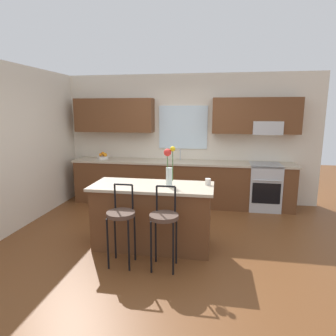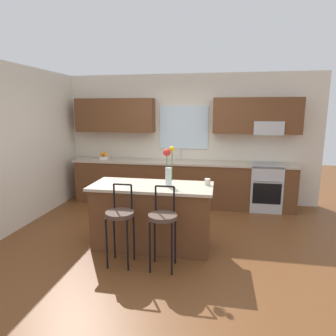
{
  "view_description": "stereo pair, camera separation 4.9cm",
  "coord_description": "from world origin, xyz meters",
  "px_view_note": "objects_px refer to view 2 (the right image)",
  "views": [
    {
      "loc": [
        0.72,
        -4.24,
        1.96
      ],
      "look_at": [
        -0.08,
        0.55,
        1.0
      ],
      "focal_mm": 31.39,
      "sensor_mm": 36.0,
      "label": 1
    },
    {
      "loc": [
        0.77,
        -4.23,
        1.96
      ],
      "look_at": [
        -0.08,
        0.55,
        1.0
      ],
      "focal_mm": 31.39,
      "sensor_mm": 36.0,
      "label": 2
    }
  ],
  "objects_px": {
    "bar_stool_middle": "(163,220)",
    "flower_vase": "(168,166)",
    "oven_range": "(265,187)",
    "fruit_bowl_oranges": "(104,157)",
    "kitchen_island": "(152,216)",
    "mug_ceramic": "(207,182)",
    "bar_stool_near": "(120,217)"
  },
  "relations": [
    {
      "from": "oven_range",
      "to": "kitchen_island",
      "type": "xyz_separation_m",
      "value": [
        -1.84,
        -1.99,
        0.0
      ]
    },
    {
      "from": "flower_vase",
      "to": "mug_ceramic",
      "type": "height_order",
      "value": "flower_vase"
    },
    {
      "from": "kitchen_island",
      "to": "bar_stool_near",
      "type": "relative_size",
      "value": 1.65
    },
    {
      "from": "oven_range",
      "to": "fruit_bowl_oranges",
      "type": "xyz_separation_m",
      "value": [
        -3.38,
        0.03,
        0.51
      ]
    },
    {
      "from": "bar_stool_near",
      "to": "flower_vase",
      "type": "xyz_separation_m",
      "value": [
        0.52,
        0.57,
        0.56
      ]
    },
    {
      "from": "bar_stool_middle",
      "to": "flower_vase",
      "type": "distance_m",
      "value": 0.8
    },
    {
      "from": "oven_range",
      "to": "kitchen_island",
      "type": "height_order",
      "value": "same"
    },
    {
      "from": "bar_stool_middle",
      "to": "flower_vase",
      "type": "xyz_separation_m",
      "value": [
        -0.03,
        0.57,
        0.56
      ]
    },
    {
      "from": "bar_stool_near",
      "to": "mug_ceramic",
      "type": "xyz_separation_m",
      "value": [
        1.05,
        0.72,
        0.33
      ]
    },
    {
      "from": "oven_range",
      "to": "fruit_bowl_oranges",
      "type": "bearing_deg",
      "value": 179.5
    },
    {
      "from": "bar_stool_near",
      "to": "mug_ceramic",
      "type": "bearing_deg",
      "value": 34.48
    },
    {
      "from": "oven_range",
      "to": "flower_vase",
      "type": "bearing_deg",
      "value": -128.68
    },
    {
      "from": "flower_vase",
      "to": "mug_ceramic",
      "type": "bearing_deg",
      "value": 16.28
    },
    {
      "from": "flower_vase",
      "to": "bar_stool_near",
      "type": "bearing_deg",
      "value": -132.43
    },
    {
      "from": "fruit_bowl_oranges",
      "to": "bar_stool_middle",
      "type": "bearing_deg",
      "value": -55.13
    },
    {
      "from": "flower_vase",
      "to": "fruit_bowl_oranges",
      "type": "height_order",
      "value": "flower_vase"
    },
    {
      "from": "mug_ceramic",
      "to": "fruit_bowl_oranges",
      "type": "height_order",
      "value": "fruit_bowl_oranges"
    },
    {
      "from": "oven_range",
      "to": "bar_stool_near",
      "type": "height_order",
      "value": "bar_stool_near"
    },
    {
      "from": "bar_stool_near",
      "to": "flower_vase",
      "type": "relative_size",
      "value": 1.87
    },
    {
      "from": "kitchen_island",
      "to": "bar_stool_near",
      "type": "bearing_deg",
      "value": -115.47
    },
    {
      "from": "flower_vase",
      "to": "oven_range",
      "type": "bearing_deg",
      "value": 51.32
    },
    {
      "from": "bar_stool_near",
      "to": "flower_vase",
      "type": "bearing_deg",
      "value": 47.57
    },
    {
      "from": "bar_stool_middle",
      "to": "fruit_bowl_oranges",
      "type": "bearing_deg",
      "value": 124.87
    },
    {
      "from": "bar_stool_near",
      "to": "bar_stool_middle",
      "type": "height_order",
      "value": "same"
    },
    {
      "from": "kitchen_island",
      "to": "mug_ceramic",
      "type": "relative_size",
      "value": 19.16
    },
    {
      "from": "kitchen_island",
      "to": "mug_ceramic",
      "type": "distance_m",
      "value": 0.94
    },
    {
      "from": "flower_vase",
      "to": "mug_ceramic",
      "type": "xyz_separation_m",
      "value": [
        0.53,
        0.16,
        -0.23
      ]
    },
    {
      "from": "fruit_bowl_oranges",
      "to": "kitchen_island",
      "type": "bearing_deg",
      "value": -52.76
    },
    {
      "from": "kitchen_island",
      "to": "bar_stool_near",
      "type": "height_order",
      "value": "bar_stool_near"
    },
    {
      "from": "bar_stool_near",
      "to": "fruit_bowl_oranges",
      "type": "xyz_separation_m",
      "value": [
        -1.26,
        2.59,
        0.34
      ]
    },
    {
      "from": "mug_ceramic",
      "to": "fruit_bowl_oranges",
      "type": "bearing_deg",
      "value": 140.99
    },
    {
      "from": "kitchen_island",
      "to": "fruit_bowl_oranges",
      "type": "relative_size",
      "value": 7.18
    }
  ]
}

